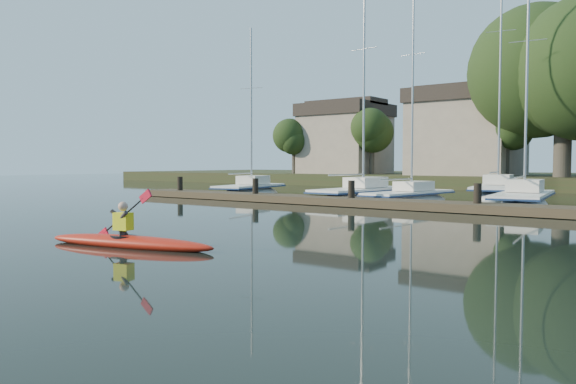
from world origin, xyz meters
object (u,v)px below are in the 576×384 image
Objects in this scene: kayak at (128,239)px; sailboat_0 at (250,197)px; dock at (410,204)px; sailboat_3 at (523,210)px; sailboat_2 at (409,205)px; sailboat_6 at (497,199)px; sailboat_1 at (361,203)px.

sailboat_0 is at bearing 109.91° from kayak.
sailboat_0 is at bearing 161.69° from dock.
sailboat_3 is (3.60, 4.68, -0.40)m from dock.
sailboat_6 reaches higher than sailboat_2.
kayak is 0.28× the size of sailboat_6.
sailboat_1 is 8.52m from sailboat_3.
sailboat_6 is at bearing 19.75° from sailboat_0.
sailboat_6 is at bearing 81.59° from sailboat_2.
kayak is 0.14× the size of dock.
sailboat_6 is (13.26, 8.08, -0.01)m from sailboat_0.
dock is 6.48m from sailboat_1.
dock is 12.46m from sailboat_6.
sailboat_2 is 0.98× the size of sailboat_3.
kayak is at bearing -92.35° from dock.
dock is 2.57× the size of sailboat_2.
dock is 2.53× the size of sailboat_3.
sailboat_0 is 0.69× the size of sailboat_6.
sailboat_3 reaches higher than sailboat_0.
sailboat_3 is at bearing 10.12° from sailboat_2.
sailboat_6 reaches higher than kayak.
sailboat_3 is (4.20, 19.26, -0.39)m from kayak.
kayak is 18.88m from sailboat_2.
kayak is 27.04m from sailboat_6.
sailboat_3 reaches higher than kayak.
sailboat_2 is (11.20, -0.13, 0.03)m from sailboat_0.
sailboat_1 reaches higher than dock.
sailboat_3 is at bearing 6.33° from sailboat_1.
sailboat_0 is 11.21m from sailboat_2.
sailboat_0 reaches higher than kayak.
kayak is at bearing -73.84° from sailboat_1.
sailboat_2 is 5.62m from sailboat_3.
dock is at bearing -134.79° from sailboat_3.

